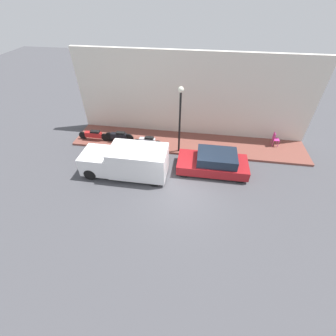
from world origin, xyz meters
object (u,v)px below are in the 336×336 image
object	(u,v)px
delivery_van	(126,161)
cafe_chair	(275,138)
parked_car	(214,162)
motorcycle_black	(119,136)
scooter_silver	(148,142)
motorcycle_red	(94,135)
streetlamp	(180,111)

from	to	relation	value
delivery_van	cafe_chair	distance (m)	9.81
parked_car	motorcycle_black	size ratio (longest dim) A/B	1.99
delivery_van	cafe_chair	world-z (taller)	delivery_van
parked_car	delivery_van	distance (m)	5.01
delivery_van	scooter_silver	distance (m)	2.72
parked_car	scooter_silver	distance (m)	4.58
parked_car	motorcycle_red	distance (m)	8.35
motorcycle_red	cafe_chair	xyz separation A→B (m)	(1.16, -12.15, 0.13)
delivery_van	scooter_silver	xyz separation A→B (m)	(2.63, -0.62, -0.35)
parked_car	motorcycle_black	world-z (taller)	parked_car
streetlamp	cafe_chair	distance (m)	6.79
cafe_chair	delivery_van	bearing A→B (deg)	114.62
parked_car	scooter_silver	size ratio (longest dim) A/B	2.08
motorcycle_red	scooter_silver	xyz separation A→B (m)	(-0.30, -3.85, 0.02)
parked_car	delivery_van	world-z (taller)	delivery_van
scooter_silver	delivery_van	bearing A→B (deg)	166.75
scooter_silver	streetlamp	bearing A→B (deg)	-93.95
parked_car	scooter_silver	world-z (taller)	parked_car
parked_car	cafe_chair	size ratio (longest dim) A/B	4.39
motorcycle_black	scooter_silver	world-z (taller)	scooter_silver
motorcycle_black	cafe_chair	size ratio (longest dim) A/B	2.20
delivery_van	motorcycle_black	distance (m)	3.30
motorcycle_black	cafe_chair	world-z (taller)	cafe_chair
scooter_silver	cafe_chair	distance (m)	8.43
motorcycle_black	scooter_silver	size ratio (longest dim) A/B	1.04
parked_car	scooter_silver	xyz separation A→B (m)	(1.64, 4.28, -0.05)
streetlamp	cafe_chair	world-z (taller)	streetlamp
delivery_van	motorcycle_black	world-z (taller)	delivery_van
motorcycle_red	streetlamp	xyz separation A→B (m)	(-0.44, -5.94, 2.37)
streetlamp	scooter_silver	bearing A→B (deg)	86.05
delivery_van	motorcycle_red	bearing A→B (deg)	47.81
delivery_van	motorcycle_red	size ratio (longest dim) A/B	2.24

